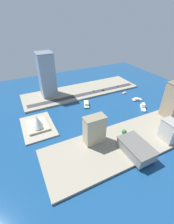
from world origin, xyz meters
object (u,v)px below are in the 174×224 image
(hatchback_blue, at_px, (118,86))
(hotel_broad_white, at_px, (169,131))
(ferry_white_commuter, at_px, (143,107))
(sedan_silver, at_px, (59,99))
(carpark_squat_concrete, at_px, (136,148))
(taxi_yellow_cab, at_px, (93,91))
(catamaran_blue, at_px, (137,99))
(ferry_green_doubledeck, at_px, (86,104))
(tugboat_red, at_px, (124,93))
(apartment_midrise_tan, at_px, (172,101))
(opera_landmark, at_px, (37,123))
(van_white, at_px, (113,88))
(suv_black, at_px, (103,90))
(traffic_light_waterfront, at_px, (83,94))
(tower_tall_glass, at_px, (47,75))
(office_block_beige, at_px, (94,130))

(hatchback_blue, bearing_deg, hotel_broad_white, 165.92)
(ferry_white_commuter, relative_size, sedan_silver, 5.00)
(carpark_squat_concrete, xyz_separation_m, taxi_yellow_cab, (168.96, -34.33, -5.55))
(taxi_yellow_cab, bearing_deg, catamaran_blue, -138.34)
(ferry_green_doubledeck, bearing_deg, hotel_broad_white, -157.65)
(tugboat_red, height_order, apartment_midrise_tan, apartment_midrise_tan)
(taxi_yellow_cab, bearing_deg, sedan_silver, 91.18)
(ferry_white_commuter, distance_m, opera_landmark, 177.84)
(sedan_silver, bearing_deg, apartment_midrise_tan, -133.66)
(ferry_green_doubledeck, distance_m, van_white, 85.45)
(catamaran_blue, relative_size, suv_black, 4.21)
(van_white, height_order, sedan_silver, sedan_silver)
(apartment_midrise_tan, relative_size, traffic_light_waterfront, 8.47)
(suv_black, relative_size, opera_landmark, 0.14)
(tugboat_red, relative_size, hatchback_blue, 2.29)
(carpark_squat_concrete, height_order, traffic_light_waterfront, carpark_squat_concrete)
(ferry_green_doubledeck, bearing_deg, opera_landmark, 106.52)
(tower_tall_glass, bearing_deg, opera_landmark, 155.89)
(catamaran_blue, height_order, van_white, van_white)
(catamaran_blue, distance_m, ferry_green_doubledeck, 97.77)
(tower_tall_glass, relative_size, carpark_squat_concrete, 1.88)
(carpark_squat_concrete, bearing_deg, suv_black, -18.34)
(ferry_green_doubledeck, height_order, office_block_beige, office_block_beige)
(hotel_broad_white, bearing_deg, opera_landmark, 54.89)
(ferry_white_commuter, xyz_separation_m, hatchback_blue, (91.76, -11.47, 1.08))
(office_block_beige, bearing_deg, tugboat_red, -51.84)
(ferry_white_commuter, height_order, tower_tall_glass, tower_tall_glass)
(ferry_white_commuter, height_order, hatchback_blue, ferry_white_commuter)
(tugboat_red, height_order, taxi_yellow_cab, taxi_yellow_cab)
(suv_black, xyz_separation_m, traffic_light_waterfront, (-5.79, 48.41, 3.42))
(tower_tall_glass, distance_m, traffic_light_waterfront, 77.59)
(carpark_squat_concrete, height_order, taxi_yellow_cab, carpark_squat_concrete)
(hotel_broad_white, bearing_deg, traffic_light_waterfront, 16.46)
(catamaran_blue, distance_m, ferry_white_commuter, 29.92)
(van_white, relative_size, taxi_yellow_cab, 1.21)
(apartment_midrise_tan, height_order, suv_black, apartment_midrise_tan)
(ferry_green_doubledeck, height_order, hotel_broad_white, hotel_broad_white)
(catamaran_blue, distance_m, van_white, 60.87)
(apartment_midrise_tan, bearing_deg, suv_black, 18.81)
(hatchback_blue, bearing_deg, carpark_squat_concrete, 150.62)
(carpark_squat_concrete, distance_m, taxi_yellow_cab, 172.51)
(tugboat_red, bearing_deg, apartment_midrise_tan, -175.65)
(opera_landmark, bearing_deg, hotel_broad_white, -125.11)
(tugboat_red, distance_m, hatchback_blue, 31.02)
(catamaran_blue, relative_size, opera_landmark, 0.58)
(hotel_broad_white, relative_size, sedan_silver, 5.90)
(hatchback_blue, bearing_deg, sedan_silver, 89.74)
(tugboat_red, distance_m, office_block_beige, 159.24)
(catamaran_blue, distance_m, traffic_light_waterfront, 102.96)
(apartment_midrise_tan, relative_size, van_white, 10.67)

